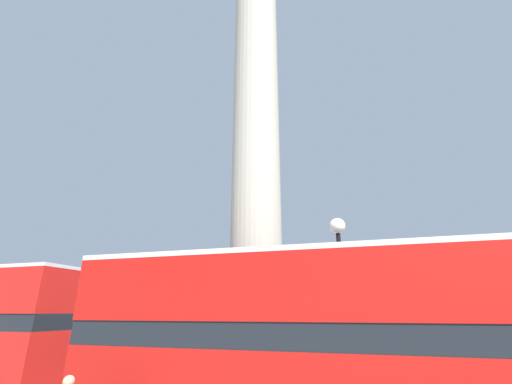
% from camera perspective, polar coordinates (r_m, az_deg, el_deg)
% --- Properties ---
extents(monument_column, '(5.06, 5.06, 25.47)m').
position_cam_1_polar(monument_column, '(15.70, 0.00, 6.99)').
color(monument_column, '#ADA593').
rests_on(monument_column, ground_plane).
extents(bus_c, '(11.66, 3.63, 4.23)m').
position_cam_1_polar(bus_c, '(8.54, 10.01, -22.51)').
color(bus_c, '#B7140F').
rests_on(bus_c, ground_plane).
extents(equestrian_statue, '(3.81, 2.99, 5.91)m').
position_cam_1_polar(equestrian_statue, '(24.49, -24.20, -20.53)').
color(equestrian_statue, '#ADA593').
rests_on(equestrian_statue, ground_plane).
extents(street_lamp, '(0.51, 0.51, 5.73)m').
position_cam_1_polar(street_lamp, '(11.14, 14.15, -14.61)').
color(street_lamp, black).
rests_on(street_lamp, ground_plane).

